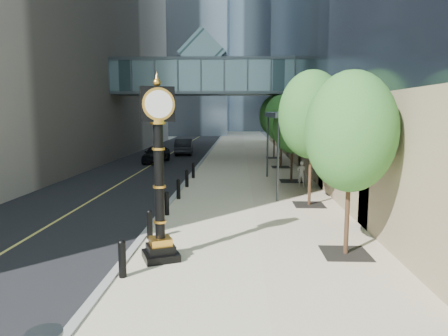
% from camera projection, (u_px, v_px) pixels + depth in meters
% --- Properties ---
extents(ground, '(320.00, 320.00, 0.00)m').
position_uv_depth(ground, '(224.00, 299.00, 9.37)').
color(ground, gray).
rests_on(ground, ground).
extents(road, '(8.00, 180.00, 0.02)m').
position_uv_depth(road, '(180.00, 148.00, 49.23)').
color(road, black).
rests_on(road, ground).
extents(sidewalk, '(8.00, 180.00, 0.06)m').
position_uv_depth(sidewalk, '(245.00, 148.00, 48.92)').
color(sidewalk, beige).
rests_on(sidewalk, ground).
extents(curb, '(0.25, 180.00, 0.07)m').
position_uv_depth(curb, '(212.00, 148.00, 49.07)').
color(curb, gray).
rests_on(curb, ground).
extents(distant_tower_c, '(22.00, 22.00, 65.00)m').
position_uv_depth(distant_tower_c, '(220.00, 21.00, 123.89)').
color(distant_tower_c, '#A3B5CD').
rests_on(distant_tower_c, ground).
extents(skywalk, '(17.00, 4.20, 5.80)m').
position_uv_depth(skywalk, '(203.00, 75.00, 36.14)').
color(skywalk, slate).
rests_on(skywalk, ground).
extents(entrance_canopy, '(3.00, 8.00, 4.38)m').
position_uv_depth(entrance_canopy, '(295.00, 115.00, 22.52)').
color(entrance_canopy, '#383F44').
rests_on(entrance_canopy, ground).
extents(bollard_row, '(0.20, 16.20, 0.90)m').
position_uv_depth(bollard_row, '(173.00, 197.00, 18.32)').
color(bollard_row, black).
rests_on(bollard_row, sidewalk).
extents(street_trees, '(3.01, 28.77, 6.19)m').
position_uv_depth(street_trees, '(292.00, 119.00, 24.64)').
color(street_trees, black).
rests_on(street_trees, sidewalk).
extents(street_clock, '(1.28, 1.28, 5.21)m').
position_uv_depth(street_clock, '(159.00, 183.00, 11.43)').
color(street_clock, black).
rests_on(street_clock, sidewalk).
extents(pedestrian, '(0.64, 0.51, 1.52)m').
position_uv_depth(pedestrian, '(302.00, 174.00, 23.17)').
color(pedestrian, '#AEAA9F').
rests_on(pedestrian, sidewalk).
extents(car_near, '(1.94, 4.48, 1.50)m').
position_uv_depth(car_near, '(156.00, 154.00, 34.73)').
color(car_near, black).
rests_on(car_near, road).
extents(car_far, '(2.13, 5.05, 1.62)m').
position_uv_depth(car_far, '(184.00, 146.00, 41.67)').
color(car_far, black).
rests_on(car_far, road).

